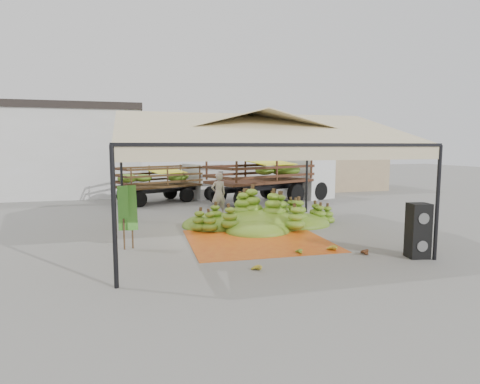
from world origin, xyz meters
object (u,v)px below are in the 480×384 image
object	(u,v)px
truck_right	(278,172)
banana_heap	(260,209)
speaker_stack	(418,231)
vendor	(219,194)
truck_left	(174,179)

from	to	relation	value
truck_right	banana_heap	bearing A→B (deg)	-138.47
speaker_stack	vendor	world-z (taller)	vendor
speaker_stack	truck_right	distance (m)	11.57
banana_heap	speaker_stack	distance (m)	5.94
truck_left	speaker_stack	bearing A→B (deg)	-93.37
truck_left	vendor	bearing A→B (deg)	-100.03
vendor	truck_left	size ratio (longest dim) A/B	0.31
vendor	truck_left	xyz separation A→B (m)	(-1.35, 5.14, 0.29)
banana_heap	truck_left	size ratio (longest dim) A/B	0.96
speaker_stack	vendor	bearing A→B (deg)	124.59
banana_heap	truck_right	xyz separation A→B (m)	(3.04, 6.24, 0.94)
banana_heap	vendor	world-z (taller)	vendor
vendor	speaker_stack	bearing A→B (deg)	102.54
vendor	truck_right	bearing A→B (deg)	-150.78
banana_heap	vendor	bearing A→B (deg)	111.98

